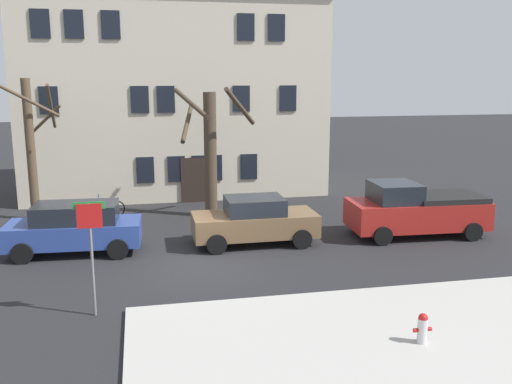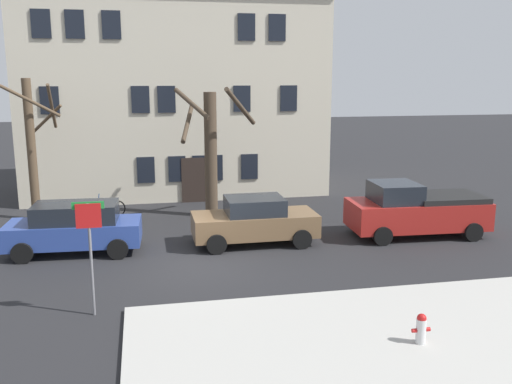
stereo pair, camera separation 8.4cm
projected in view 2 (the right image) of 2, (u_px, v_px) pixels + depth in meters
The scene contains 11 objects.
ground_plane at pixel (200, 265), 17.74m from camera, with size 120.00×120.00×0.00m, color #262628.
sidewalk_slab at pixel (405, 363), 11.61m from camera, with size 11.48×7.81×0.12m, color #B7B5AD.
building_main at pixel (175, 72), 28.24m from camera, with size 14.99×6.67×11.86m.
tree_bare_near at pixel (33, 145), 22.74m from camera, with size 2.30×2.67×5.76m.
tree_bare_mid at pixel (211, 149), 23.26m from camera, with size 3.44×3.23×5.44m.
car_blue_wagon at pixel (75, 227), 18.79m from camera, with size 4.45×2.16×1.70m.
car_brown_sedan at pixel (255, 221), 19.82m from camera, with size 4.35×2.02×1.68m.
pickup_truck_red at pixel (416, 210), 20.84m from camera, with size 5.12×2.48×2.02m.
fire_hydrant at pixel (421, 328), 12.26m from camera, with size 0.42×0.22×0.68m.
street_sign_pole at pixel (90, 237), 13.65m from camera, with size 0.76×0.07×2.90m.
bicycle_leaning at pixel (104, 209), 23.60m from camera, with size 1.75×0.15×1.03m.
Camera 2 is at (-1.64, -16.91, 5.88)m, focal length 39.50 mm.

